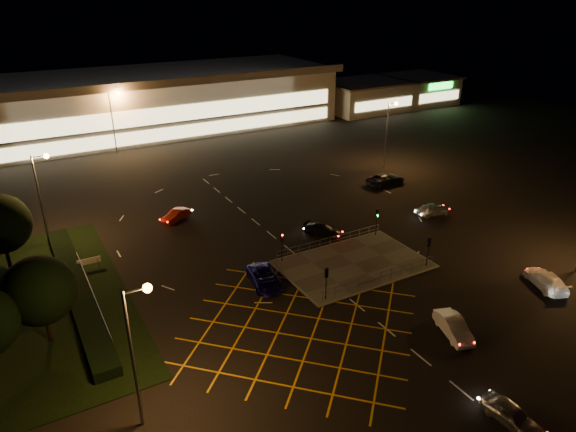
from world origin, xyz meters
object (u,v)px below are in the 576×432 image
car_left_blue (265,278)px  car_queue_white (454,327)px  car_right_silver (432,209)px  car_approach_white (546,280)px  signal_nw (282,241)px  car_near_silver (512,415)px  signal_sw (326,277)px  car_east_grey (386,179)px  signal_ne (377,217)px  car_circ_red (176,215)px  signal_se (428,246)px  car_far_dkgrey (323,230)px

car_left_blue → car_queue_white: bearing=-45.8°
car_right_silver → car_approach_white: car_right_silver is taller
car_queue_white → car_left_blue: (-9.68, 14.21, -0.00)m
signal_nw → car_near_silver: signal_nw is taller
signal_sw → car_east_grey: bearing=-139.3°
signal_ne → car_circ_red: size_ratio=0.82×
car_queue_white → car_approach_white: car_approach_white is taller
car_circ_red → signal_ne: bearing=21.6°
signal_nw → car_circ_red: bearing=111.4°
car_left_blue → car_east_grey: bearing=39.3°
signal_sw → signal_se: 12.00m
car_circ_red → car_approach_white: size_ratio=0.76×
car_far_dkgrey → car_right_silver: size_ratio=1.01×
signal_se → car_left_blue: size_ratio=0.60×
car_far_dkgrey → car_approach_white: bearing=-89.8°
signal_se → car_left_blue: 16.38m
signal_ne → car_east_grey: signal_ne is taller
signal_se → car_circ_red: signal_se is taller
car_circ_red → car_east_grey: 29.64m
car_left_blue → car_right_silver: 25.46m
car_left_blue → signal_sw: bearing=-45.3°
car_right_silver → car_far_dkgrey: bearing=89.5°
car_circ_red → signal_se: bearing=9.6°
signal_sw → car_near_silver: signal_sw is taller
car_near_silver → car_queue_white: (3.68, 8.45, 0.04)m
signal_se → signal_ne: 7.99m
signal_nw → car_near_silver: (2.50, -25.60, -1.68)m
car_right_silver → car_circ_red: (-27.59, 14.08, -0.11)m
car_east_grey → car_approach_white: bearing=168.2°
signal_se → car_left_blue: (-15.50, 5.04, -1.63)m
signal_ne → signal_se: bearing=-90.0°
car_queue_white → signal_se: bearing=76.2°
car_far_dkgrey → car_approach_white: size_ratio=0.87×
signal_nw → car_near_silver: size_ratio=0.78×
signal_sw → signal_ne: bearing=-146.4°
signal_sw → car_queue_white: bearing=124.0°
car_right_silver → car_east_grey: (1.90, 11.12, 0.05)m
signal_ne → car_east_grey: 16.91m
car_near_silver → car_right_silver: (19.13, 26.75, 0.05)m
signal_sw → signal_nw: (0.00, 7.99, 0.00)m
signal_ne → car_left_blue: 15.86m
signal_sw → car_right_silver: size_ratio=0.72×
car_queue_white → car_far_dkgrey: bearing=106.5°
signal_nw → car_left_blue: bearing=-139.9°
signal_nw → signal_ne: same height
car_circ_red → car_approach_white: car_approach_white is taller
signal_sw → car_approach_white: 20.79m
signal_ne → car_left_blue: (-15.50, -2.94, -1.63)m
car_left_blue → car_east_grey: 31.02m
signal_nw → signal_ne: bearing=0.0°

